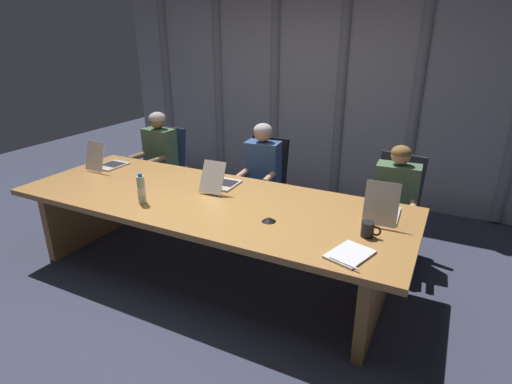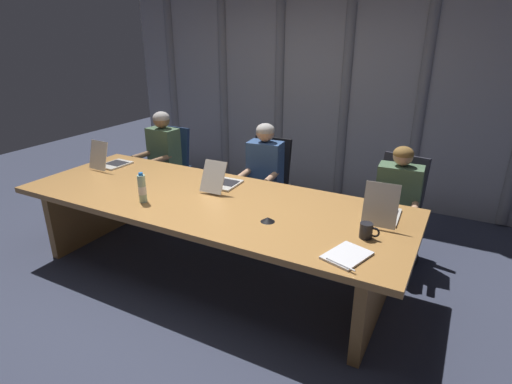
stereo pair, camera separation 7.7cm
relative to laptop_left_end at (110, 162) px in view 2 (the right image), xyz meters
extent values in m
plane|color=#383D51|center=(1.41, -0.24, -0.79)|extent=(11.01, 11.01, 0.00)
cube|color=#B77F42|center=(1.41, -0.24, -0.08)|extent=(3.45, 1.26, 0.05)
cube|color=black|center=(1.41, -0.24, -0.15)|extent=(2.94, 0.10, 0.06)
cube|color=olive|center=(-0.06, -0.24, -0.45)|extent=(0.08, 1.07, 0.68)
cube|color=olive|center=(2.89, -0.24, -0.45)|extent=(0.08, 1.07, 0.68)
cube|color=#9999A0|center=(1.41, 2.18, 0.65)|extent=(5.50, 0.10, 2.88)
cylinder|color=gray|center=(-0.82, 2.12, 0.65)|extent=(0.12, 0.12, 2.83)
cylinder|color=gray|center=(0.10, 2.12, 0.65)|extent=(0.12, 0.12, 2.83)
cylinder|color=gray|center=(0.97, 2.12, 0.65)|extent=(0.12, 0.12, 2.83)
cylinder|color=gray|center=(1.87, 2.12, 0.65)|extent=(0.12, 0.12, 2.83)
cylinder|color=gray|center=(2.76, 2.12, 0.65)|extent=(0.12, 0.12, 2.83)
cube|color=beige|center=(0.00, 0.06, -0.05)|extent=(0.24, 0.32, 0.02)
cube|color=black|center=(0.00, 0.09, -0.04)|extent=(0.20, 0.18, 0.00)
cube|color=beige|center=(-0.01, -0.13, 0.10)|extent=(0.24, 0.10, 0.29)
cube|color=black|center=(0.00, -0.13, 0.10)|extent=(0.21, 0.08, 0.26)
cube|color=beige|center=(1.38, 0.11, -0.05)|extent=(0.23, 0.31, 0.02)
cube|color=black|center=(1.38, 0.13, -0.04)|extent=(0.19, 0.17, 0.00)
cube|color=beige|center=(1.38, -0.11, 0.09)|extent=(0.22, 0.14, 0.27)
cube|color=black|center=(1.38, -0.10, 0.09)|extent=(0.20, 0.12, 0.24)
cube|color=beige|center=(2.82, 0.09, -0.05)|extent=(0.26, 0.35, 0.02)
cube|color=black|center=(2.82, 0.12, -0.04)|extent=(0.22, 0.20, 0.00)
cube|color=beige|center=(2.83, -0.12, 0.12)|extent=(0.25, 0.09, 0.32)
cube|color=black|center=(2.83, -0.11, 0.12)|extent=(0.22, 0.08, 0.29)
cube|color=navy|center=(0.02, 0.83, -0.36)|extent=(0.50, 0.50, 0.08)
cube|color=navy|center=(0.01, 1.05, -0.07)|extent=(0.44, 0.13, 0.48)
cylinder|color=#262628|center=(0.02, 0.83, -0.57)|extent=(0.05, 0.05, 0.35)
cylinder|color=black|center=(0.02, 0.83, -0.77)|extent=(0.60, 0.60, 0.04)
cube|color=black|center=(1.40, 0.83, -0.36)|extent=(0.48, 0.48, 0.08)
cube|color=black|center=(1.40, 1.05, -0.06)|extent=(0.43, 0.12, 0.51)
cylinder|color=#262628|center=(1.40, 0.83, -0.57)|extent=(0.05, 0.05, 0.35)
cylinder|color=black|center=(1.40, 0.83, -0.77)|extent=(0.60, 0.60, 0.04)
cube|color=#2D2D38|center=(2.78, 0.83, -0.36)|extent=(0.55, 0.55, 0.08)
cube|color=#2D2D38|center=(2.82, 1.04, -0.07)|extent=(0.45, 0.19, 0.50)
cylinder|color=#262628|center=(2.78, 0.83, -0.57)|extent=(0.05, 0.05, 0.35)
cylinder|color=black|center=(2.78, 0.83, -0.77)|extent=(0.60, 0.60, 0.04)
cube|color=#4C6B4C|center=(0.05, 0.81, -0.06)|extent=(0.39, 0.25, 0.52)
sphere|color=#8C6647|center=(0.05, 0.81, 0.30)|extent=(0.20, 0.20, 0.20)
ellipsoid|color=#B2ADA8|center=(0.05, 0.81, 0.33)|extent=(0.20, 0.20, 0.15)
cylinder|color=#4C6B4C|center=(0.20, 0.79, 0.01)|extent=(0.08, 0.14, 0.27)
cylinder|color=#8C6647|center=(0.18, 0.58, -0.11)|extent=(0.09, 0.30, 0.06)
cylinder|color=#4C6B4C|center=(-0.11, 0.82, 0.01)|extent=(0.08, 0.14, 0.27)
cylinder|color=#8C6647|center=(-0.13, 0.61, -0.11)|extent=(0.09, 0.30, 0.06)
cylinder|color=#262833|center=(0.13, 0.60, -0.35)|extent=(0.17, 0.41, 0.13)
cylinder|color=#262833|center=(0.11, 0.42, -0.56)|extent=(0.11, 0.11, 0.45)
cylinder|color=#262833|center=(-0.07, 0.62, -0.35)|extent=(0.17, 0.41, 0.13)
cylinder|color=#262833|center=(-0.09, 0.44, -0.56)|extent=(0.11, 0.11, 0.45)
cube|color=#335184|center=(1.43, 0.81, -0.06)|extent=(0.38, 0.25, 0.52)
sphere|color=tan|center=(1.43, 0.81, 0.30)|extent=(0.19, 0.19, 0.19)
ellipsoid|color=#B2ADA8|center=(1.43, 0.81, 0.33)|extent=(0.20, 0.20, 0.14)
cylinder|color=#335184|center=(1.58, 0.82, 0.01)|extent=(0.08, 0.14, 0.27)
cylinder|color=tan|center=(1.60, 0.61, -0.10)|extent=(0.09, 0.30, 0.06)
cylinder|color=#335184|center=(1.28, 0.79, 0.01)|extent=(0.08, 0.14, 0.27)
cylinder|color=tan|center=(1.30, 0.58, -0.10)|extent=(0.09, 0.30, 0.06)
cylinder|color=#262833|center=(1.55, 0.62, -0.35)|extent=(0.17, 0.41, 0.13)
cylinder|color=#262833|center=(1.57, 0.44, -0.56)|extent=(0.11, 0.11, 0.45)
cylinder|color=#262833|center=(1.35, 0.60, -0.35)|extent=(0.17, 0.41, 0.13)
cylinder|color=#262833|center=(1.37, 0.42, -0.56)|extent=(0.11, 0.11, 0.45)
cube|color=#4C6B4C|center=(2.82, 0.81, -0.08)|extent=(0.40, 0.24, 0.46)
sphere|color=tan|center=(2.82, 0.81, 0.24)|extent=(0.18, 0.18, 0.18)
ellipsoid|color=olive|center=(2.82, 0.81, 0.26)|extent=(0.18, 0.18, 0.13)
cylinder|color=#4C6B4C|center=(2.98, 0.82, -0.04)|extent=(0.08, 0.14, 0.27)
cylinder|color=tan|center=(3.00, 0.61, -0.16)|extent=(0.08, 0.30, 0.06)
cylinder|color=#4C6B4C|center=(2.65, 0.80, -0.04)|extent=(0.08, 0.14, 0.27)
cylinder|color=tan|center=(2.67, 0.59, -0.16)|extent=(0.08, 0.30, 0.06)
cylinder|color=#262833|center=(2.93, 0.61, -0.35)|extent=(0.16, 0.41, 0.13)
cylinder|color=#262833|center=(2.94, 0.43, -0.56)|extent=(0.11, 0.11, 0.45)
cylinder|color=#262833|center=(2.73, 0.60, -0.35)|extent=(0.16, 0.41, 0.13)
cylinder|color=#262833|center=(2.74, 0.42, -0.56)|extent=(0.11, 0.11, 0.45)
cylinder|color=#ADD1B2|center=(0.98, -0.56, 0.06)|extent=(0.07, 0.07, 0.24)
cylinder|color=white|center=(0.98, -0.56, 0.05)|extent=(0.07, 0.07, 0.07)
cylinder|color=blue|center=(0.98, -0.56, 0.19)|extent=(0.04, 0.04, 0.02)
cylinder|color=black|center=(2.79, -0.32, 0.00)|extent=(0.09, 0.09, 0.11)
torus|color=black|center=(2.85, -0.32, 0.00)|extent=(0.08, 0.01, 0.08)
cone|color=black|center=(2.07, -0.41, -0.04)|extent=(0.11, 0.11, 0.03)
cube|color=silver|center=(2.75, -0.64, -0.05)|extent=(0.30, 0.35, 0.02)
cylinder|color=silver|center=(2.75, -0.78, -0.04)|extent=(0.20, 0.07, 0.01)
camera|label=1|loc=(3.24, -2.95, 1.28)|focal=28.64mm
camera|label=2|loc=(3.31, -2.92, 1.28)|focal=28.64mm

